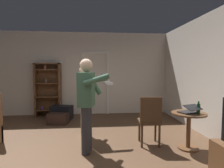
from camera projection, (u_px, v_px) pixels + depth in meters
The scene contains 12 objects.
ground_plane at pixel (62, 158), 3.30m from camera, with size 7.27×7.27×0.00m, color brown.
wall_back at pixel (77, 74), 6.54m from camera, with size 6.37×0.12×2.77m, color silver.
doorway_frame at pixel (95, 78), 6.53m from camera, with size 0.93×0.08×2.13m.
bookshelf at pixel (48, 88), 6.25m from camera, with size 0.82×0.32×1.73m.
side_table at pixel (189, 124), 3.66m from camera, with size 0.65×0.65×0.70m.
laptop at pixel (189, 110), 3.60m from camera, with size 0.41×0.42×0.16m.
bottle_on_table at pixel (198, 108), 3.57m from camera, with size 0.06×0.06×0.23m.
wooden_chair at pixel (150, 119), 3.80m from camera, with size 0.46×0.46×0.99m.
person_blue_shirt at pixel (87, 99), 3.48m from camera, with size 0.62×0.62×1.71m.
person_striped_shirt at pixel (85, 96), 4.35m from camera, with size 0.74×0.56×1.60m.
suitcase_dark at pixel (58, 119), 5.36m from camera, with size 0.54×0.32×0.30m, color black.
suitcase_small at pixel (62, 113), 5.86m from camera, with size 0.61×0.38×0.42m, color black.
Camera 1 is at (0.54, -3.26, 1.51)m, focal length 30.83 mm.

